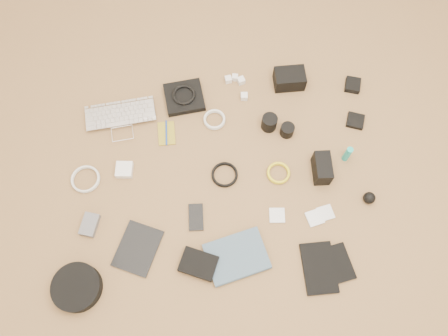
{
  "coord_description": "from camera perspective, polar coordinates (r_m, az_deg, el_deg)",
  "views": [
    {
      "loc": [
        -0.02,
        -0.71,
        1.88
      ],
      "look_at": [
        0.03,
        0.03,
        0.02
      ],
      "focal_mm": 35.0,
      "sensor_mm": 36.0,
      "label": 1
    }
  ],
  "objects": [
    {
      "name": "headphone_pouch",
      "position": [
        2.18,
        -5.22,
        9.18
      ],
      "size": [
        0.21,
        0.2,
        0.03
      ],
      "primitive_type": "cube",
      "rotation": [
        0.0,
        0.0,
        0.13
      ],
      "color": "black",
      "rests_on": "ground"
    },
    {
      "name": "tablet",
      "position": [
        1.95,
        -11.19,
        -10.26
      ],
      "size": [
        0.23,
        0.26,
        0.01
      ],
      "primitive_type": "cube",
      "rotation": [
        0.0,
        0.0,
        -0.4
      ],
      "color": "black",
      "rests_on": "ground"
    },
    {
      "name": "flash",
      "position": [
        2.02,
        12.68,
        -0.02
      ],
      "size": [
        0.07,
        0.13,
        0.1
      ],
      "primitive_type": "cube",
      "rotation": [
        0.0,
        0.0,
        -0.02
      ],
      "color": "black",
      "rests_on": "ground"
    },
    {
      "name": "notebook_black_b",
      "position": [
        1.96,
        14.7,
        -11.95
      ],
      "size": [
        0.13,
        0.18,
        0.01
      ],
      "primitive_type": "cube",
      "rotation": [
        0.0,
        0.0,
        0.21
      ],
      "color": "black",
      "rests_on": "ground"
    },
    {
      "name": "filter_case_mid",
      "position": [
        1.98,
        11.77,
        -6.38
      ],
      "size": [
        0.09,
        0.09,
        0.01
      ],
      "primitive_type": "cube",
      "rotation": [
        0.0,
        0.0,
        0.26
      ],
      "color": "silver",
      "rests_on": "ground"
    },
    {
      "name": "lens_a",
      "position": [
        2.09,
        5.93,
        5.92
      ],
      "size": [
        0.08,
        0.08,
        0.08
      ],
      "primitive_type": "cylinder",
      "rotation": [
        0.0,
        0.0,
        -0.07
      ],
      "color": "black",
      "rests_on": "ground"
    },
    {
      "name": "charger_d",
      "position": [
        2.18,
        2.65,
        9.32
      ],
      "size": [
        0.04,
        0.04,
        0.03
      ],
      "primitive_type": "cube",
      "rotation": [
        0.0,
        0.0,
        -0.06
      ],
      "color": "silver",
      "rests_on": "ground"
    },
    {
      "name": "charger_a",
      "position": [
        2.23,
        0.57,
        11.49
      ],
      "size": [
        0.04,
        0.04,
        0.03
      ],
      "primitive_type": "cube",
      "rotation": [
        0.0,
        0.0,
        0.17
      ],
      "color": "silver",
      "rests_on": "ground"
    },
    {
      "name": "lens_b",
      "position": [
        2.09,
        8.25,
        4.92
      ],
      "size": [
        0.08,
        0.08,
        0.06
      ],
      "primitive_type": "cylinder",
      "rotation": [
        0.0,
        0.0,
        -0.31
      ],
      "color": "black",
      "rests_on": "ground"
    },
    {
      "name": "notebook_black_a",
      "position": [
        1.94,
        12.3,
        -12.64
      ],
      "size": [
        0.14,
        0.22,
        0.02
      ],
      "primitive_type": "cube",
      "rotation": [
        0.0,
        0.0,
        0.03
      ],
      "color": "black",
      "rests_on": "ground"
    },
    {
      "name": "cable_black",
      "position": [
        2.01,
        0.08,
        -0.93
      ],
      "size": [
        0.14,
        0.14,
        0.01
      ],
      "primitive_type": "torus",
      "rotation": [
        0.0,
        0.0,
        -0.13
      ],
      "color": "black",
      "rests_on": "ground"
    },
    {
      "name": "headphone_case",
      "position": [
        1.96,
        -18.67,
        -14.55
      ],
      "size": [
        0.25,
        0.25,
        0.06
      ],
      "primitive_type": "cylinder",
      "rotation": [
        0.0,
        0.0,
        0.3
      ],
      "color": "black",
      "rests_on": "ground"
    },
    {
      "name": "charger_b",
      "position": [
        2.24,
        1.44,
        11.74
      ],
      "size": [
        0.03,
        0.03,
        0.03
      ],
      "primitive_type": "cube",
      "rotation": [
        0.0,
        0.0,
        -0.19
      ],
      "color": "silver",
      "rests_on": "ground"
    },
    {
      "name": "paperback",
      "position": [
        1.89,
        2.65,
        -14.14
      ],
      "size": [
        0.29,
        0.25,
        0.02
      ],
      "primitive_type": "imported",
      "rotation": [
        0.0,
        0.0,
        1.83
      ],
      "color": "#3E5569",
      "rests_on": "ground"
    },
    {
      "name": "phone",
      "position": [
        1.95,
        -3.68,
        -6.43
      ],
      "size": [
        0.07,
        0.12,
        0.01
      ],
      "primitive_type": "cube",
      "rotation": [
        0.0,
        0.0,
        -0.02
      ],
      "color": "black",
      "rests_on": "ground"
    },
    {
      "name": "cable_white_b",
      "position": [
        2.1,
        -17.59,
        -1.45
      ],
      "size": [
        0.17,
        0.17,
        0.01
      ],
      "primitive_type": "torus",
      "rotation": [
        0.0,
        0.0,
        -0.32
      ],
      "color": "silver",
      "rests_on": "ground"
    },
    {
      "name": "lens_pouch",
      "position": [
        2.31,
        16.46,
        10.36
      ],
      "size": [
        0.09,
        0.1,
        0.03
      ],
      "primitive_type": "cube",
      "rotation": [
        0.0,
        0.0,
        -0.28
      ],
      "color": "black",
      "rests_on": "ground"
    },
    {
      "name": "headphones",
      "position": [
        2.16,
        -5.27,
        9.5
      ],
      "size": [
        0.11,
        0.11,
        0.01
      ],
      "primitive_type": "torus",
      "rotation": [
        0.0,
        0.0,
        0.01
      ],
      "color": "black",
      "rests_on": "headphone_pouch"
    },
    {
      "name": "cable_white_a",
      "position": [
        2.12,
        -1.26,
        6.27
      ],
      "size": [
        0.12,
        0.12,
        0.01
      ],
      "primitive_type": "torus",
      "rotation": [
        0.0,
        0.0,
        -0.16
      ],
      "color": "silver",
      "rests_on": "ground"
    },
    {
      "name": "notebook_olive",
      "position": [
        2.11,
        -7.52,
        4.51
      ],
      "size": [
        0.08,
        0.13,
        0.01
      ],
      "primitive_type": "cube",
      "rotation": [
        0.0,
        0.0,
        0.04
      ],
      "color": "olive",
      "rests_on": "ground"
    },
    {
      "name": "cable_yellow",
      "position": [
        2.02,
        7.1,
        -0.71
      ],
      "size": [
        0.12,
        0.12,
        0.01
      ],
      "primitive_type": "torus",
      "rotation": [
        0.0,
        0.0,
        -0.13
      ],
      "color": "yellow",
      "rests_on": "ground"
    },
    {
      "name": "lens_cleaner",
      "position": [
        2.08,
        15.81,
        1.77
      ],
      "size": [
        0.04,
        0.04,
        0.1
      ],
      "primitive_type": "cylinder",
      "rotation": [
        0.0,
        0.0,
        0.42
      ],
      "color": "#1AA99E",
      "rests_on": "ground"
    },
    {
      "name": "dslr_camera",
      "position": [
        2.22,
        8.54,
        11.45
      ],
      "size": [
        0.15,
        0.11,
        0.09
      ],
      "primitive_type": "cube",
      "rotation": [
        0.0,
        0.0,
        0.02
      ],
      "color": "black",
      "rests_on": "ground"
    },
    {
      "name": "air_blower",
      "position": [
        2.05,
        18.44,
        -3.72
      ],
      "size": [
        0.06,
        0.06,
        0.05
      ],
      "primitive_type": "sphere",
      "rotation": [
        0.0,
        0.0,
        0.04
      ],
      "color": "black",
      "rests_on": "ground"
    },
    {
      "name": "filter_case_right",
      "position": [
        2.0,
        13.13,
        -5.74
      ],
      "size": [
        0.08,
        0.08,
        0.01
      ],
      "primitive_type": "cube",
      "rotation": [
        0.0,
        0.0,
        0.22
      ],
      "color": "silver",
      "rests_on": "ground"
    },
    {
      "name": "power_brick",
      "position": [
        2.06,
        -12.89,
        -0.23
      ],
      "size": [
        0.08,
        0.08,
        0.03
      ],
      "primitive_type": "cube",
      "rotation": [
        0.0,
        0.0,
        -0.09
      ],
      "color": "silver",
      "rests_on": "ground"
    },
    {
      "name": "pen_blue",
      "position": [
        2.11,
        -7.54,
        4.59
      ],
      "size": [
        0.01,
        0.13,
        0.01
      ],
      "primitive_type": "cylinder",
      "rotation": [
        1.57,
        0.0,
        -0.01
      ],
      "color": "#153AAB",
      "rests_on": "notebook_olive"
    },
    {
      "name": "filter_case_left",
      "position": [
        1.96,
        6.94,
        -6.17
      ],
      "size": [
        0.07,
        0.07,
        0.01
      ],
      "primitive_type": "cube",
      "rotation": [
        0.0,
        0.0,
        -0.07
      ],
      "color": "silver",
      "rests_on": "ground"
    },
    {
      "name": "laptop",
      "position": [
        2.17,
        -13.23,
        5.73
      ],
      "size": [
        0.36,
        0.27,
        0.03
      ],
      "primitive_type": "imported",
      "rotation": [
        0.0,
        0.0,
        0.11
      ],
      "color": "silver",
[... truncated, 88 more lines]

